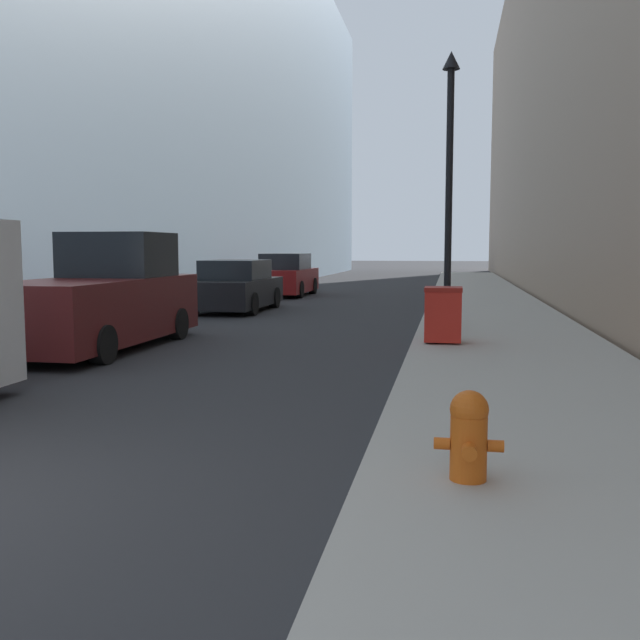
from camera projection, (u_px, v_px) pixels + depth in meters
name	position (u px, v px, depth m)	size (l,w,h in m)	color
sidewalk_right	(488.00, 308.00, 21.55)	(3.60, 60.00, 0.13)	#ADA89E
building_left_glass	(123.00, 74.00, 31.21)	(12.00, 60.00, 18.92)	#849EB2
fire_hydrant	(469.00, 433.00, 5.31)	(0.51, 0.40, 0.68)	#D15614
trash_bin	(443.00, 314.00, 13.04)	(0.68, 0.69, 1.02)	red
lamppost	(449.00, 177.00, 15.45)	(0.38, 0.38, 5.92)	black
pickup_truck	(101.00, 300.00, 13.23)	(2.06, 5.18, 2.16)	#561919
parked_sedan_near	(236.00, 287.00, 21.10)	(1.94, 4.29, 1.51)	black
parked_sedan_far	(286.00, 276.00, 27.91)	(1.90, 4.40, 1.65)	maroon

